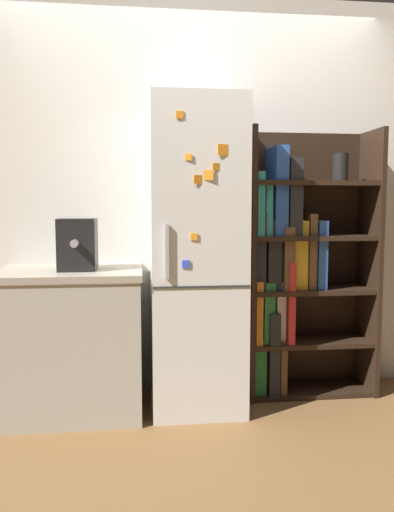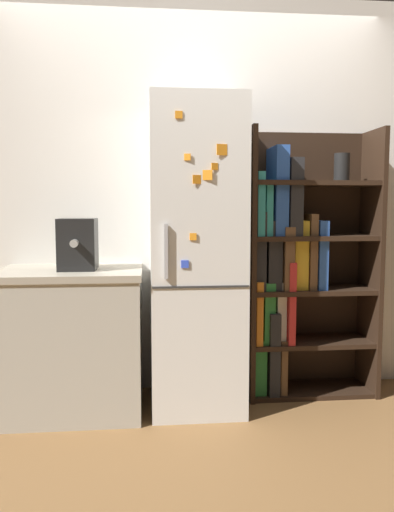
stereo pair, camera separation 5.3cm
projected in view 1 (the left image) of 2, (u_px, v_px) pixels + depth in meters
The scene contains 6 objects.
ground_plane at pixel (199, 413), 3.00m from camera, with size 16.00×16.00×0.00m, color olive.
wall_back at pixel (190, 197), 3.34m from camera, with size 8.00×0.05×2.60m.
refrigerator at pixel (196, 256), 3.05m from camera, with size 0.55×0.63×1.87m.
bookshelf at pixel (292, 268), 3.29m from camera, with size 0.85×0.36×1.73m.
kitchen_counter at pixel (72, 340), 3.00m from camera, with size 0.85×0.65×0.86m.
espresso_machine at pixel (78, 244), 2.94m from camera, with size 0.22×0.30×0.30m.
Camera 1 is at (-0.35, -2.87, 1.23)m, focal length 35.00 mm.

